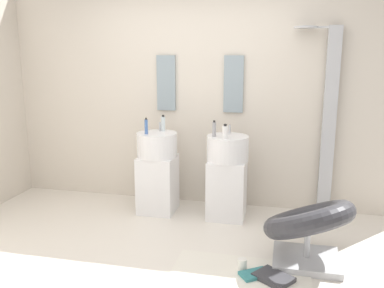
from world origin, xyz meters
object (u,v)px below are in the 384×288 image
(coffee_mug, at_px, (242,264))
(soap_bottle_clear, at_px, (163,124))
(pedestal_sink_left, at_px, (158,171))
(shower_column, at_px, (328,119))
(soap_bottle_white, at_px, (225,132))
(magazine_teal, at_px, (255,274))
(lounge_chair, at_px, (308,225))
(magazine_charcoal, at_px, (273,278))
(pedestal_sink_right, at_px, (227,175))
(soap_bottle_blue, at_px, (146,127))
(soap_bottle_grey, at_px, (214,129))

(coffee_mug, relative_size, soap_bottle_clear, 0.51)
(pedestal_sink_left, distance_m, coffee_mug, 1.61)
(pedestal_sink_left, xyz_separation_m, soap_bottle_clear, (0.04, 0.12, 0.52))
(shower_column, bearing_deg, soap_bottle_white, -155.36)
(magazine_teal, bearing_deg, shower_column, 33.19)
(coffee_mug, bearing_deg, lounge_chair, 25.67)
(magazine_charcoal, bearing_deg, lounge_chair, 88.65)
(shower_column, xyz_separation_m, magazine_teal, (-0.63, -1.53, -1.06))
(pedestal_sink_left, height_order, shower_column, shower_column)
(pedestal_sink_right, distance_m, magazine_charcoal, 1.42)
(pedestal_sink_left, bearing_deg, magazine_teal, -45.09)
(lounge_chair, relative_size, soap_bottle_clear, 5.99)
(pedestal_sink_right, distance_m, shower_column, 1.24)
(lounge_chair, bearing_deg, pedestal_sink_right, 133.27)
(shower_column, relative_size, coffee_mug, 22.01)
(pedestal_sink_left, bearing_deg, coffee_mug, -46.02)
(pedestal_sink_right, height_order, soap_bottle_blue, soap_bottle_blue)
(pedestal_sink_left, relative_size, soap_bottle_blue, 5.66)
(magazine_charcoal, bearing_deg, soap_bottle_white, 152.81)
(pedestal_sink_left, xyz_separation_m, soap_bottle_white, (0.78, -0.14, 0.50))
(pedestal_sink_left, xyz_separation_m, soap_bottle_grey, (0.65, -0.07, 0.51))
(pedestal_sink_right, distance_m, magazine_teal, 1.34)
(pedestal_sink_right, bearing_deg, shower_column, 18.13)
(lounge_chair, distance_m, soap_bottle_blue, 1.97)
(magazine_charcoal, bearing_deg, soap_bottle_clear, 169.50)
(shower_column, bearing_deg, soap_bottle_blue, -167.34)
(soap_bottle_white, bearing_deg, pedestal_sink_left, 169.81)
(coffee_mug, relative_size, soap_bottle_white, 0.62)
(pedestal_sink_right, height_order, soap_bottle_clear, soap_bottle_clear)
(magazine_teal, bearing_deg, lounge_chair, 3.77)
(magazine_teal, height_order, soap_bottle_blue, soap_bottle_blue)
(shower_column, xyz_separation_m, soap_bottle_clear, (-1.78, -0.22, -0.08))
(soap_bottle_grey, bearing_deg, magazine_charcoal, -59.14)
(soap_bottle_white, bearing_deg, lounge_chair, -41.37)
(pedestal_sink_left, bearing_deg, pedestal_sink_right, 0.00)
(shower_column, relative_size, lounge_chair, 1.86)
(magazine_teal, distance_m, soap_bottle_grey, 1.58)
(shower_column, height_order, coffee_mug, shower_column)
(soap_bottle_blue, xyz_separation_m, soap_bottle_white, (0.87, -0.05, -0.01))
(soap_bottle_clear, bearing_deg, soap_bottle_blue, -121.73)
(pedestal_sink_left, height_order, magazine_teal, pedestal_sink_left)
(coffee_mug, relative_size, soap_bottle_grey, 0.54)
(pedestal_sink_left, xyz_separation_m, magazine_teal, (1.19, -1.20, -0.45))
(coffee_mug, bearing_deg, soap_bottle_white, 107.20)
(lounge_chair, distance_m, coffee_mug, 0.65)
(soap_bottle_white, bearing_deg, shower_column, 24.64)
(coffee_mug, distance_m, soap_bottle_blue, 1.82)
(lounge_chair, height_order, soap_bottle_white, soap_bottle_white)
(pedestal_sink_left, xyz_separation_m, lounge_chair, (1.61, -0.87, -0.13))
(soap_bottle_clear, bearing_deg, shower_column, 7.05)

